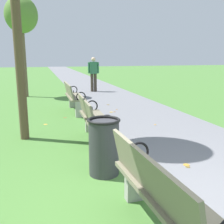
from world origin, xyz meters
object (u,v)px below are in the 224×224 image
Objects in this scene: park_bench_1 at (160,194)px; pedestrian_walking at (94,73)px; trash_bin at (104,146)px; park_bench_2 at (93,118)px; tree_3 at (21,16)px; park_bench_3 at (73,96)px.

pedestrian_walking is (1.55, 10.35, 0.44)m from park_bench_1.
park_bench_1 is 1.92× the size of trash_bin.
park_bench_2 is 1.92× the size of trash_bin.
tree_3 is 2.49× the size of pedestrian_walking.
park_bench_3 is 0.99× the size of pedestrian_walking.
trash_bin is (1.37, -8.13, -2.85)m from tree_3.
trash_bin is at bearing 95.49° from park_bench_1.
park_bench_3 is 4.48m from trash_bin.
park_bench_3 is at bearing 90.00° from park_bench_1.
park_bench_2 is 7.50m from pedestrian_walking.
tree_3 is 4.81× the size of trash_bin.
tree_3 is at bearing 102.92° from park_bench_2.
park_bench_1 is 1.01× the size of park_bench_3.
tree_3 is 3.92m from pedestrian_walking.
tree_3 reaches higher than park_bench_3.
park_bench_3 is (-0.00, 2.98, 0.00)m from park_bench_2.
pedestrian_walking reaches higher than trash_bin.
trash_bin is at bearing -80.41° from tree_3.
tree_3 is (-1.52, 6.63, 2.79)m from park_bench_2.
pedestrian_walking is 9.00m from trash_bin.
park_bench_3 is at bearing 90.00° from park_bench_2.
tree_3 reaches higher than trash_bin.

